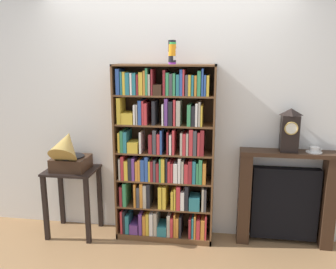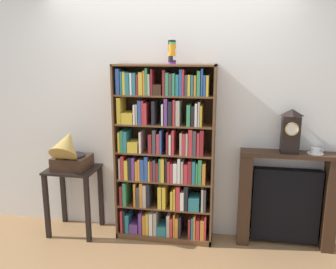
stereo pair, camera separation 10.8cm
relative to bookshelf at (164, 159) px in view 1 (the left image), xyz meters
name	(u,v)px [view 1 (the left image)]	position (x,y,z in m)	size (l,w,h in m)	color
ground_plane	(163,241)	(0.01, -0.09, -0.88)	(7.58, 6.40, 0.02)	#997047
wall_back	(179,113)	(0.13, 0.20, 0.44)	(4.58, 0.08, 2.61)	silver
bookshelf	(164,159)	(0.00, 0.00, 0.00)	(1.00, 0.30, 1.81)	brown
cup_stack	(172,52)	(0.09, -0.02, 1.06)	(0.07, 0.08, 0.22)	purple
side_table_left	(73,187)	(-0.98, -0.06, -0.34)	(0.52, 0.43, 0.73)	black
gramophone	(68,152)	(-0.98, -0.12, 0.06)	(0.36, 0.45, 0.49)	#382316
fireplace_mantel	(285,198)	(1.23, 0.07, -0.38)	(0.94, 0.21, 0.98)	#382316
mantel_clock	(290,130)	(1.22, 0.05, 0.33)	(0.16, 0.14, 0.42)	black
teacup_with_saucer	(314,150)	(1.46, 0.05, 0.14)	(0.15, 0.15, 0.05)	white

